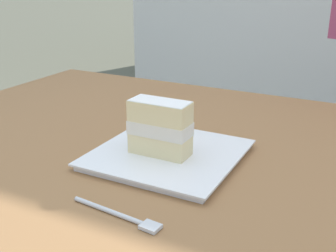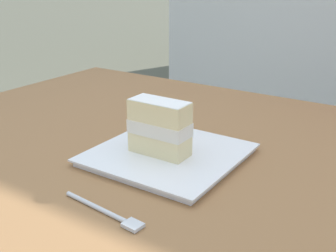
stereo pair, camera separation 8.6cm
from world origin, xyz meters
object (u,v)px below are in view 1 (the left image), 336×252
dessert_plate (168,155)px  patio_table (184,188)px  cake_slice (160,128)px  dessert_fork (121,215)px

dessert_plate → patio_table: bearing=41.8°
cake_slice → dessert_fork: (0.05, -0.22, -0.07)m
dessert_plate → dessert_fork: size_ratio=1.69×
dessert_plate → dessert_fork: 0.24m
patio_table → dessert_fork: size_ratio=8.85×
patio_table → dessert_plate: bearing=-138.2°
dessert_fork → patio_table: bearing=92.2°
cake_slice → patio_table: bearing=47.3°
patio_table → dessert_fork: 0.27m
patio_table → cake_slice: cake_slice is taller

